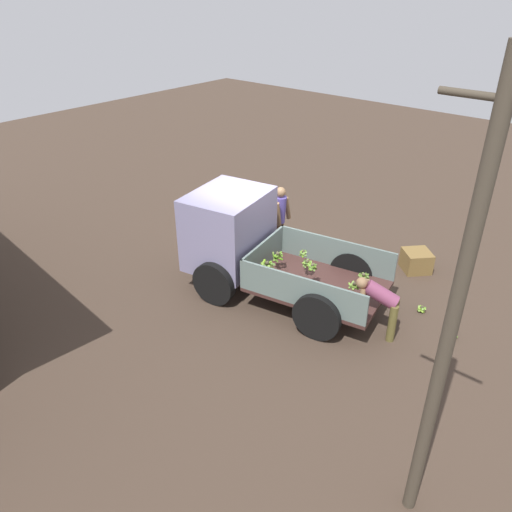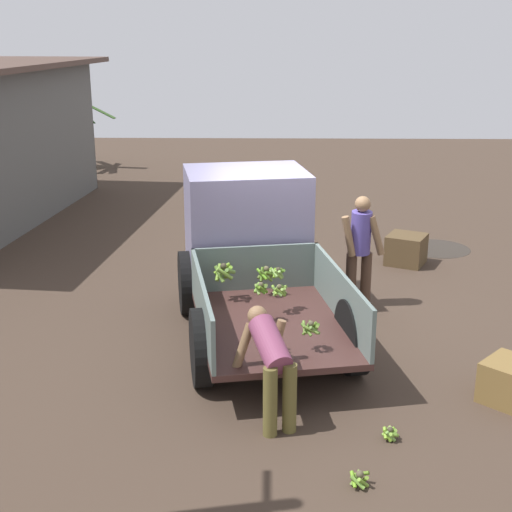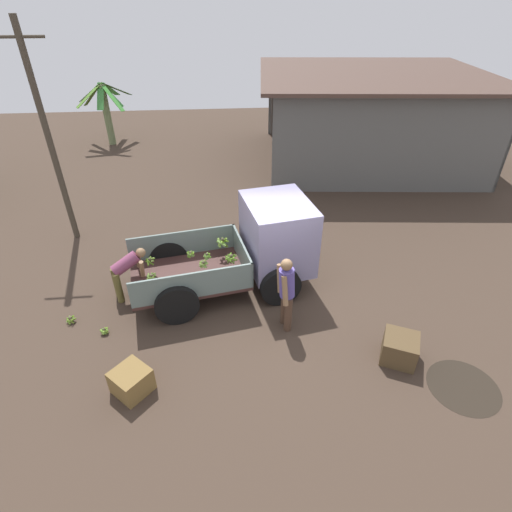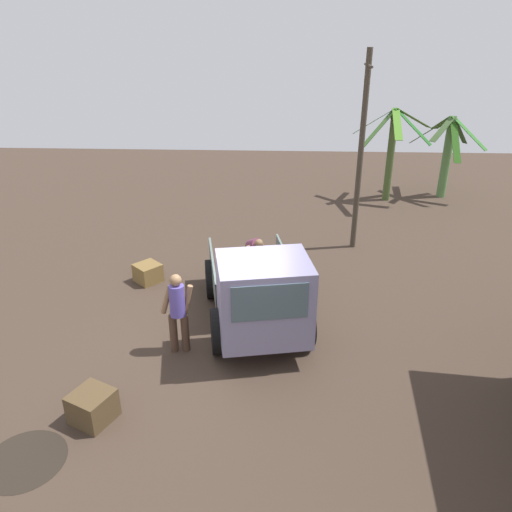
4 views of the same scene
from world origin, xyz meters
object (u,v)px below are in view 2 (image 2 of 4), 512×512
Objects in this scene: cargo_truck at (251,243)px; person_foreground_visitor at (360,246)px; person_worker_loading at (271,360)px; banana_bunch_on_ground_0 at (359,478)px; wooden_crate_1 at (406,249)px; wooden_crate_0 at (512,382)px; banana_bunch_on_ground_1 at (390,433)px.

person_foreground_visitor is at bearing -88.15° from cargo_truck.
cargo_truck is 3.68× the size of person_worker_loading.
wooden_crate_1 is at bearing -13.61° from banana_bunch_on_ground_0.
cargo_truck is 4.13m from wooden_crate_0.
cargo_truck reaches higher than banana_bunch_on_ground_1.
banana_bunch_on_ground_0 is 0.91m from banana_bunch_on_ground_1.
cargo_truck is at bearing -86.84° from person_foreground_visitor.
banana_bunch_on_ground_0 is 2.54m from wooden_crate_0.
wooden_crate_1 reaches higher than wooden_crate_0.
person_worker_loading is (-3.48, 1.35, -0.22)m from person_foreground_visitor.
person_foreground_visitor reaches higher than wooden_crate_1.
banana_bunch_on_ground_0 is at bearing 166.39° from wooden_crate_1.
banana_bunch_on_ground_1 is 6.04m from wooden_crate_1.
cargo_truck is at bearing 131.58° from wooden_crate_1.
banana_bunch_on_ground_1 is (0.81, -0.42, -0.01)m from banana_bunch_on_ground_0.
wooden_crate_0 is (0.50, -2.76, -0.50)m from person_worker_loading.
banana_bunch_on_ground_1 is at bearing -10.88° from person_foreground_visitor.
banana_bunch_on_ground_0 is (-4.27, -1.14, -1.01)m from cargo_truck.
cargo_truck is at bearing 24.20° from banana_bunch_on_ground_1.
wooden_crate_1 is at bearing -46.34° from person_worker_loading.
wooden_crate_1 is (2.45, -2.77, -0.84)m from cargo_truck.
person_worker_loading is 6.26× the size of banana_bunch_on_ground_1.
person_worker_loading is at bearing 100.16° from wooden_crate_0.
wooden_crate_0 is (-2.99, -1.41, -0.72)m from person_foreground_visitor.
person_foreground_visitor is 2.69× the size of wooden_crate_1.
banana_bunch_on_ground_1 is at bearing -127.88° from person_worker_loading.
banana_bunch_on_ground_0 is at bearing 130.54° from wooden_crate_0.
wooden_crate_0 is at bearing -176.60° from wooden_crate_1.
person_foreground_visitor is 3.74m from person_worker_loading.
cargo_truck is 23.04× the size of banana_bunch_on_ground_1.
wooden_crate_0 is at bearing -141.14° from cargo_truck.
person_foreground_visitor reaches higher than banana_bunch_on_ground_1.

